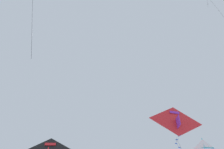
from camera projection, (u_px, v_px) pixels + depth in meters
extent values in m
cube|color=white|center=(205.00, 149.00, 27.56)|extent=(1.79, 0.54, 1.83)
cylinder|color=#1EB2C6|center=(205.00, 149.00, 27.54)|extent=(0.26, 0.49, 2.09)
cylinder|color=#1EB2C6|center=(205.00, 147.00, 27.66)|extent=(1.47, 0.35, 0.04)
cylinder|color=#47474C|center=(207.00, 0.00, 26.76)|extent=(0.02, 0.01, 0.31)
cube|color=white|center=(207.00, 1.00, 26.66)|extent=(0.16, 0.10, 0.06)
cylinder|color=#47474C|center=(208.00, 2.00, 26.57)|extent=(0.03, 0.02, 0.31)
cube|color=white|center=(208.00, 4.00, 26.48)|extent=(0.15, 0.11, 0.06)
cylinder|color=#47474C|center=(208.00, 5.00, 26.37)|extent=(0.07, 0.06, 0.32)
cube|color=white|center=(208.00, 6.00, 26.26)|extent=(0.15, 0.11, 0.06)
cylinder|color=#47474C|center=(216.00, 7.00, 26.67)|extent=(0.76, 1.27, 4.47)
cube|color=red|center=(50.00, 144.00, 28.28)|extent=(0.87, 0.25, 0.24)
pyramid|color=red|center=(176.00, 121.00, 25.79)|extent=(2.84, 1.49, 1.86)
cube|color=purple|center=(178.00, 122.00, 25.51)|extent=(0.38, 0.79, 0.95)
cube|color=purple|center=(175.00, 112.00, 26.35)|extent=(0.71, 0.36, 0.20)
cylinder|color=#47474C|center=(179.00, 134.00, 25.06)|extent=(0.04, 0.04, 0.29)
cube|color=blue|center=(179.00, 136.00, 24.98)|extent=(0.16, 0.10, 0.06)
cylinder|color=#47474C|center=(178.00, 138.00, 24.90)|extent=(0.03, 0.22, 0.29)
cube|color=blue|center=(177.00, 140.00, 24.81)|extent=(0.17, 0.05, 0.06)
cylinder|color=#47474C|center=(176.00, 142.00, 24.73)|extent=(0.02, 0.07, 0.29)
cube|color=blue|center=(176.00, 144.00, 24.65)|extent=(0.14, 0.13, 0.06)
cylinder|color=#47474C|center=(178.00, 145.00, 24.57)|extent=(0.03, 0.19, 0.29)
cube|color=blue|center=(179.00, 147.00, 24.48)|extent=(0.14, 0.13, 0.06)
cylinder|color=#47474C|center=(181.00, 149.00, 24.36)|extent=(0.07, 0.16, 0.29)
cylinder|color=#47474C|center=(32.00, 9.00, 16.48)|extent=(1.86, 2.41, 8.09)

